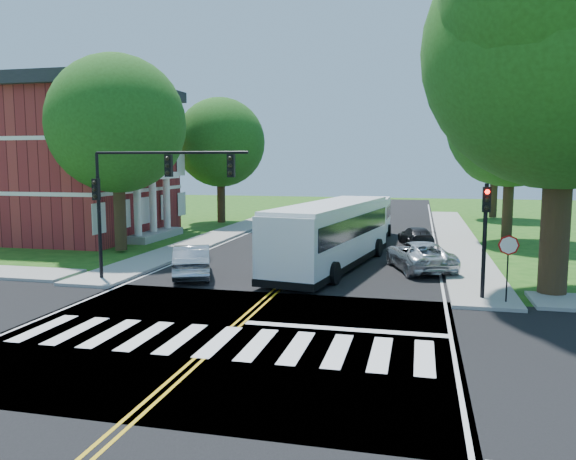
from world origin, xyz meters
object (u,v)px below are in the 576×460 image
(signal_nw, at_px, (145,185))
(hatchback, at_px, (192,261))
(signal_ne, at_px, (485,225))
(bus_follow, at_px, (367,220))
(suv, at_px, (419,256))
(bus_lead, at_px, (332,234))
(dark_sedan, at_px, (416,236))

(signal_nw, bearing_deg, hatchback, 53.35)
(signal_ne, bearing_deg, signal_nw, -179.95)
(bus_follow, relative_size, suv, 2.06)
(signal_ne, bearing_deg, hatchback, 172.06)
(bus_lead, height_order, bus_follow, bus_lead)
(bus_follow, relative_size, hatchback, 2.34)
(signal_nw, xyz_separation_m, suv, (11.67, 5.90, -3.64))
(signal_nw, xyz_separation_m, bus_follow, (8.24, 15.06, -2.90))
(signal_nw, distance_m, dark_sedan, 18.76)
(bus_lead, relative_size, hatchback, 2.81)
(signal_nw, bearing_deg, bus_lead, 37.80)
(bus_follow, height_order, suv, bus_follow)
(hatchback, height_order, suv, hatchback)
(bus_follow, bearing_deg, signal_ne, 112.15)
(hatchback, xyz_separation_m, suv, (10.34, 4.11, -0.03))
(signal_ne, bearing_deg, bus_lead, 140.03)
(signal_ne, distance_m, dark_sedan, 14.81)
(suv, bearing_deg, bus_follow, -87.04)
(signal_nw, bearing_deg, suv, 26.81)
(bus_follow, height_order, dark_sedan, bus_follow)
(hatchback, bearing_deg, suv, 179.74)
(dark_sedan, bearing_deg, hatchback, 37.37)
(dark_sedan, bearing_deg, suv, 77.67)
(signal_ne, relative_size, suv, 0.84)
(bus_lead, distance_m, bus_follow, 9.44)
(signal_nw, relative_size, suv, 1.36)
(suv, bearing_deg, signal_ne, 94.51)
(bus_lead, relative_size, dark_sedan, 3.16)
(signal_nw, xyz_separation_m, bus_lead, (7.31, 5.67, -2.63))
(signal_nw, relative_size, signal_ne, 1.62)
(signal_nw, height_order, suv, signal_nw)
(bus_lead, xyz_separation_m, suv, (4.36, 0.23, -1.01))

